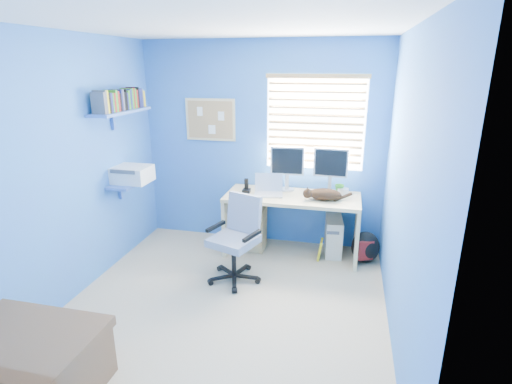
% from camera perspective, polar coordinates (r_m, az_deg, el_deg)
% --- Properties ---
extents(floor, '(3.00, 3.20, 0.00)m').
position_cam_1_polar(floor, '(3.99, -4.38, -15.80)').
color(floor, tan).
rests_on(floor, ground).
extents(ceiling, '(3.00, 3.20, 0.00)m').
position_cam_1_polar(ceiling, '(3.35, -5.45, 22.77)').
color(ceiling, white).
rests_on(ceiling, wall_back).
extents(wall_back, '(3.00, 0.01, 2.50)m').
position_cam_1_polar(wall_back, '(4.97, 0.80, 6.67)').
color(wall_back, '#3967C1').
rests_on(wall_back, ground).
extents(wall_front, '(3.00, 0.01, 2.50)m').
position_cam_1_polar(wall_front, '(2.10, -18.44, -10.11)').
color(wall_front, '#3967C1').
rests_on(wall_front, ground).
extents(wall_left, '(0.01, 3.20, 2.50)m').
position_cam_1_polar(wall_left, '(4.17, -24.93, 2.85)').
color(wall_left, '#3967C1').
rests_on(wall_left, ground).
extents(wall_right, '(0.01, 3.20, 2.50)m').
position_cam_1_polar(wall_right, '(3.34, 20.48, 0.01)').
color(wall_right, '#3967C1').
rests_on(wall_right, ground).
extents(desk, '(1.57, 0.65, 0.74)m').
position_cam_1_polar(desk, '(4.82, 5.11, -4.69)').
color(desk, tan).
rests_on(desk, floor).
extents(laptop, '(0.37, 0.31, 0.22)m').
position_cam_1_polar(laptop, '(4.67, 1.80, 0.88)').
color(laptop, silver).
rests_on(laptop, desk).
extents(monitor_left, '(0.41, 0.15, 0.54)m').
position_cam_1_polar(monitor_left, '(4.82, 4.50, 3.33)').
color(monitor_left, silver).
rests_on(monitor_left, desk).
extents(monitor_right, '(0.41, 0.14, 0.54)m').
position_cam_1_polar(monitor_right, '(4.79, 10.59, 3.01)').
color(monitor_right, silver).
rests_on(monitor_right, desk).
extents(phone, '(0.10, 0.12, 0.17)m').
position_cam_1_polar(phone, '(4.77, -1.37, 0.93)').
color(phone, black).
rests_on(phone, desk).
extents(mug, '(0.10, 0.09, 0.10)m').
position_cam_1_polar(mug, '(4.86, 11.82, 0.44)').
color(mug, '#288920').
rests_on(mug, desk).
extents(cd_spindle, '(0.13, 0.13, 0.07)m').
position_cam_1_polar(cd_spindle, '(4.83, 12.33, 0.12)').
color(cd_spindle, silver).
rests_on(cd_spindle, desk).
extents(cat, '(0.41, 0.28, 0.13)m').
position_cam_1_polar(cat, '(4.57, 9.81, -0.34)').
color(cat, black).
rests_on(cat, desk).
extents(tower_pc, '(0.23, 0.46, 0.45)m').
position_cam_1_polar(tower_pc, '(4.96, 11.00, -6.14)').
color(tower_pc, beige).
rests_on(tower_pc, floor).
extents(drawer_boxes, '(0.35, 0.28, 0.54)m').
position_cam_1_polar(drawer_boxes, '(4.96, -0.72, -5.20)').
color(drawer_boxes, tan).
rests_on(drawer_boxes, floor).
extents(yellow_book, '(0.03, 0.17, 0.24)m').
position_cam_1_polar(yellow_book, '(4.82, 9.14, -8.10)').
color(yellow_book, yellow).
rests_on(yellow_book, floor).
extents(backpack, '(0.39, 0.35, 0.38)m').
position_cam_1_polar(backpack, '(4.83, 15.35, -7.58)').
color(backpack, black).
rests_on(backpack, floor).
extents(bed_corner, '(0.97, 0.69, 0.47)m').
position_cam_1_polar(bed_corner, '(3.38, -30.28, -20.64)').
color(bed_corner, brown).
rests_on(bed_corner, floor).
extents(office_chair, '(0.67, 0.67, 0.91)m').
position_cam_1_polar(office_chair, '(4.27, -2.84, -8.19)').
color(office_chair, black).
rests_on(office_chair, floor).
extents(window_blinds, '(1.15, 0.05, 1.10)m').
position_cam_1_polar(window_blinds, '(4.79, 8.45, 9.71)').
color(window_blinds, white).
rests_on(window_blinds, ground).
extents(corkboard, '(0.64, 0.02, 0.52)m').
position_cam_1_polar(corkboard, '(5.08, -6.53, 10.23)').
color(corkboard, tan).
rests_on(corkboard, ground).
extents(wall_shelves, '(0.42, 0.90, 1.05)m').
position_cam_1_polar(wall_shelves, '(4.65, -18.21, 7.33)').
color(wall_shelves, '#3D66BA').
rests_on(wall_shelves, ground).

